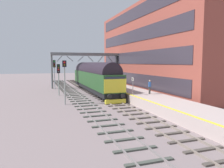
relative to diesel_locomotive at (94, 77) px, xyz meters
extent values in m
plane|color=gray|center=(0.00, -5.30, -2.49)|extent=(140.00, 140.00, 0.00)
cube|color=gray|center=(-0.72, -5.30, -2.41)|extent=(0.07, 60.00, 0.15)
cube|color=gray|center=(0.72, -5.30, -2.41)|extent=(0.07, 60.00, 0.15)
cube|color=#48413B|center=(0.00, -23.44, -2.44)|extent=(2.50, 0.26, 0.09)
cube|color=#48413B|center=(0.00, -22.04, -2.44)|extent=(2.50, 0.26, 0.09)
cube|color=#48413B|center=(0.00, -20.65, -2.44)|extent=(2.50, 0.26, 0.09)
cube|color=#48413B|center=(0.00, -19.25, -2.44)|extent=(2.50, 0.26, 0.09)
cube|color=#48413B|center=(0.00, -17.86, -2.44)|extent=(2.50, 0.26, 0.09)
cube|color=#48413B|center=(0.00, -16.46, -2.44)|extent=(2.50, 0.26, 0.09)
cube|color=#48413B|center=(0.00, -15.07, -2.44)|extent=(2.50, 0.26, 0.09)
cube|color=#48413B|center=(0.00, -13.67, -2.44)|extent=(2.50, 0.26, 0.09)
cube|color=#48413B|center=(0.00, -12.28, -2.44)|extent=(2.50, 0.26, 0.09)
cube|color=#48413B|center=(0.00, -10.88, -2.44)|extent=(2.50, 0.26, 0.09)
cube|color=#48413B|center=(0.00, -9.48, -2.44)|extent=(2.50, 0.26, 0.09)
cube|color=#48413B|center=(0.00, -8.09, -2.44)|extent=(2.50, 0.26, 0.09)
cube|color=#48413B|center=(0.00, -6.69, -2.44)|extent=(2.50, 0.26, 0.09)
cube|color=#48413B|center=(0.00, -5.30, -2.44)|extent=(2.50, 0.26, 0.09)
cube|color=#48413B|center=(0.00, -3.90, -2.44)|extent=(2.50, 0.26, 0.09)
cube|color=#48413B|center=(0.00, -2.51, -2.44)|extent=(2.50, 0.26, 0.09)
cube|color=#48413B|center=(0.00, -1.11, -2.44)|extent=(2.50, 0.26, 0.09)
cube|color=#48413B|center=(0.00, 0.28, -2.44)|extent=(2.50, 0.26, 0.09)
cube|color=#48413B|center=(0.00, 1.68, -2.44)|extent=(2.50, 0.26, 0.09)
cube|color=#48413B|center=(0.00, 3.07, -2.44)|extent=(2.50, 0.26, 0.09)
cube|color=#48413B|center=(0.00, 4.47, -2.44)|extent=(2.50, 0.26, 0.09)
cube|color=#48413B|center=(0.00, 5.86, -2.44)|extent=(2.50, 0.26, 0.09)
cube|color=#48413B|center=(0.00, 7.26, -2.44)|extent=(2.50, 0.26, 0.09)
cube|color=#48413B|center=(0.00, 8.65, -2.44)|extent=(2.50, 0.26, 0.09)
cube|color=#48413B|center=(0.00, 10.05, -2.44)|extent=(2.50, 0.26, 0.09)
cube|color=#48413B|center=(0.00, 11.45, -2.44)|extent=(2.50, 0.26, 0.09)
cube|color=#48413B|center=(0.00, 12.84, -2.44)|extent=(2.50, 0.26, 0.09)
cube|color=#48413B|center=(0.00, 14.24, -2.44)|extent=(2.50, 0.26, 0.09)
cube|color=#48413B|center=(0.00, 15.63, -2.44)|extent=(2.50, 0.26, 0.09)
cube|color=#48413B|center=(0.00, 17.03, -2.44)|extent=(2.50, 0.26, 0.09)
cube|color=#48413B|center=(0.00, 18.42, -2.44)|extent=(2.50, 0.26, 0.09)
cube|color=#48413B|center=(0.00, 19.82, -2.44)|extent=(2.50, 0.26, 0.09)
cube|color=#48413B|center=(0.00, 21.21, -2.44)|extent=(2.50, 0.26, 0.09)
cube|color=#48413B|center=(0.00, 22.61, -2.44)|extent=(2.50, 0.26, 0.09)
cube|color=#48413B|center=(0.00, 24.00, -2.44)|extent=(2.50, 0.26, 0.09)
cube|color=slate|center=(-4.13, -5.30, -2.41)|extent=(0.07, 60.00, 0.15)
cube|color=slate|center=(-2.70, -5.30, -2.41)|extent=(0.07, 60.00, 0.15)
cube|color=#41463F|center=(-3.41, -23.76, -2.44)|extent=(2.50, 0.26, 0.09)
cube|color=#41463F|center=(-3.41, -22.22, -2.44)|extent=(2.50, 0.26, 0.09)
cube|color=#41463F|center=(-3.41, -20.68, -2.44)|extent=(2.50, 0.26, 0.09)
cube|color=#41463F|center=(-3.41, -19.14, -2.44)|extent=(2.50, 0.26, 0.09)
cube|color=#41463F|center=(-3.41, -17.61, -2.44)|extent=(2.50, 0.26, 0.09)
cube|color=#41463F|center=(-3.41, -16.07, -2.44)|extent=(2.50, 0.26, 0.09)
cube|color=#41463F|center=(-3.41, -14.53, -2.44)|extent=(2.50, 0.26, 0.09)
cube|color=#41463F|center=(-3.41, -12.99, -2.44)|extent=(2.50, 0.26, 0.09)
cube|color=#41463F|center=(-3.41, -11.45, -2.44)|extent=(2.50, 0.26, 0.09)
cube|color=#41463F|center=(-3.41, -9.91, -2.44)|extent=(2.50, 0.26, 0.09)
cube|color=#41463F|center=(-3.41, -8.38, -2.44)|extent=(2.50, 0.26, 0.09)
cube|color=#41463F|center=(-3.41, -6.84, -2.44)|extent=(2.50, 0.26, 0.09)
cube|color=#41463F|center=(-3.41, -5.30, -2.44)|extent=(2.50, 0.26, 0.09)
cube|color=#41463F|center=(-3.41, -3.76, -2.44)|extent=(2.50, 0.26, 0.09)
cube|color=#41463F|center=(-3.41, -2.22, -2.44)|extent=(2.50, 0.26, 0.09)
cube|color=#41463F|center=(-3.41, -0.68, -2.44)|extent=(2.50, 0.26, 0.09)
cube|color=#41463F|center=(-3.41, 0.86, -2.44)|extent=(2.50, 0.26, 0.09)
cube|color=#41463F|center=(-3.41, 2.39, -2.44)|extent=(2.50, 0.26, 0.09)
cube|color=#41463F|center=(-3.41, 3.93, -2.44)|extent=(2.50, 0.26, 0.09)
cube|color=#41463F|center=(-3.41, 5.47, -2.44)|extent=(2.50, 0.26, 0.09)
cube|color=#41463F|center=(-3.41, 7.01, -2.44)|extent=(2.50, 0.26, 0.09)
cube|color=#41463F|center=(-3.41, 8.55, -2.44)|extent=(2.50, 0.26, 0.09)
cube|color=#41463F|center=(-3.41, 10.09, -2.44)|extent=(2.50, 0.26, 0.09)
cube|color=#41463F|center=(-3.41, 11.62, -2.44)|extent=(2.50, 0.26, 0.09)
cube|color=#41463F|center=(-3.41, 13.16, -2.44)|extent=(2.50, 0.26, 0.09)
cube|color=#41463F|center=(-3.41, 14.70, -2.44)|extent=(2.50, 0.26, 0.09)
cube|color=#41463F|center=(-3.41, 16.24, -2.44)|extent=(2.50, 0.26, 0.09)
cube|color=#41463F|center=(-3.41, 17.78, -2.44)|extent=(2.50, 0.26, 0.09)
cube|color=#41463F|center=(-3.41, 19.32, -2.44)|extent=(2.50, 0.26, 0.09)
cube|color=#41463F|center=(-3.41, 20.86, -2.44)|extent=(2.50, 0.26, 0.09)
cube|color=#41463F|center=(-3.41, 22.39, -2.44)|extent=(2.50, 0.26, 0.09)
cube|color=#41463F|center=(-3.41, 23.93, -2.44)|extent=(2.50, 0.26, 0.09)
cube|color=#BAA6A1|center=(3.60, -5.30, -1.99)|extent=(4.00, 44.00, 1.00)
cube|color=yellow|center=(1.75, -5.30, -1.48)|extent=(0.30, 44.00, 0.01)
cube|color=brown|center=(9.05, 0.32, 4.49)|extent=(4.78, 31.76, 13.95)
cube|color=#352E38|center=(6.63, 0.32, -0.57)|extent=(0.06, 29.22, 1.95)
cube|color=#352E38|center=(6.63, 0.32, 2.92)|extent=(0.06, 29.22, 1.95)
cube|color=#352E38|center=(6.63, 0.32, 6.41)|extent=(0.06, 29.22, 1.95)
cube|color=#352E38|center=(6.63, 0.32, 9.89)|extent=(0.06, 29.22, 1.95)
cube|color=black|center=(0.00, 0.04, -1.67)|extent=(2.56, 19.31, 0.60)
cube|color=#204820|center=(0.00, 0.04, -0.32)|extent=(2.70, 19.31, 2.10)
cylinder|color=black|center=(0.00, 0.04, 0.91)|extent=(2.56, 17.76, 2.57)
cube|color=yellow|center=(0.00, -9.66, -0.47)|extent=(2.65, 0.08, 1.58)
cube|color=#232D3D|center=(0.00, -9.64, 0.26)|extent=(2.38, 0.04, 0.64)
cube|color=#232D3D|center=(1.37, 0.04, -0.02)|extent=(0.04, 13.52, 0.44)
cylinder|color=black|center=(-0.75, -9.87, -1.57)|extent=(0.48, 0.35, 0.48)
cylinder|color=black|center=(0.75, -9.87, -1.57)|extent=(0.48, 0.35, 0.48)
cube|color=yellow|center=(0.00, -9.72, -2.20)|extent=(2.43, 0.36, 0.47)
cylinder|color=black|center=(0.00, -7.82, -1.97)|extent=(1.64, 1.04, 1.04)
cylinder|color=black|center=(0.00, -6.72, -1.97)|extent=(1.64, 1.04, 1.04)
cylinder|color=black|center=(0.00, -5.62, -1.97)|extent=(1.64, 1.04, 1.04)
cylinder|color=black|center=(0.00, 5.69, -1.97)|extent=(1.64, 1.04, 1.04)
cylinder|color=black|center=(0.00, 6.79, -1.97)|extent=(1.64, 1.04, 1.04)
cylinder|color=black|center=(0.00, 7.89, -1.97)|extent=(1.64, 1.04, 1.04)
cylinder|color=gray|center=(-5.43, -8.33, -0.05)|extent=(0.14, 0.14, 4.88)
cube|color=black|center=(-5.43, -8.39, 2.03)|extent=(0.44, 0.10, 0.71)
cylinder|color=red|center=(-5.43, -8.45, 2.19)|extent=(0.20, 0.06, 0.20)
cylinder|color=#53470A|center=(-5.43, -8.45, 1.91)|extent=(0.20, 0.06, 0.20)
cylinder|color=gray|center=(-5.43, -1.15, -0.27)|extent=(0.14, 0.14, 4.43)
cube|color=black|center=(-5.43, -1.21, 1.30)|extent=(0.44, 0.10, 1.27)
cylinder|color=#0A3E13|center=(-5.43, -1.27, 1.74)|extent=(0.20, 0.06, 0.20)
cylinder|color=#53470A|center=(-5.43, -1.27, 1.46)|extent=(0.20, 0.06, 0.20)
cylinder|color=red|center=(-5.43, -1.27, 1.18)|extent=(0.20, 0.06, 0.20)
cylinder|color=#50504E|center=(-5.43, -1.27, 0.90)|extent=(0.20, 0.06, 0.20)
cylinder|color=gray|center=(-5.43, 6.66, 0.05)|extent=(0.14, 0.14, 5.08)
cube|color=black|center=(-5.43, 6.60, 1.95)|extent=(0.44, 0.10, 1.27)
cylinder|color=green|center=(-5.43, 6.54, 2.39)|extent=(0.20, 0.06, 0.20)
cylinder|color=#50504E|center=(-5.43, 6.54, 2.11)|extent=(0.20, 0.06, 0.20)
cylinder|color=#500807|center=(-5.43, 6.54, 1.83)|extent=(0.20, 0.06, 0.20)
cylinder|color=#53470A|center=(-5.43, 6.54, 1.55)|extent=(0.20, 0.06, 0.20)
cylinder|color=slate|center=(1.91, -10.22, -0.50)|extent=(0.08, 0.08, 1.96)
cube|color=white|center=(1.88, -10.22, 0.30)|extent=(0.05, 0.44, 0.36)
cube|color=black|center=(1.85, -10.22, 0.30)|extent=(0.01, 0.20, 0.24)
cylinder|color=#353531|center=(4.04, -10.30, -1.06)|extent=(0.13, 0.13, 0.84)
cylinder|color=#353531|center=(4.06, -10.10, -1.06)|extent=(0.13, 0.13, 0.84)
cylinder|color=navy|center=(4.05, -10.20, -0.36)|extent=(0.36, 0.36, 0.56)
sphere|color=tan|center=(4.05, -10.20, 0.05)|extent=(0.22, 0.22, 0.22)
cylinder|color=navy|center=(4.03, -10.41, -0.36)|extent=(0.09, 0.09, 0.52)
cylinder|color=navy|center=(4.07, -9.99, -0.36)|extent=(0.09, 0.09, 0.52)
cylinder|color=slate|center=(-5.81, 7.52, 0.47)|extent=(0.36, 0.36, 5.92)
cylinder|color=slate|center=(6.50, 7.52, 0.47)|extent=(0.36, 0.36, 5.92)
cube|color=slate|center=(0.34, 7.52, 3.68)|extent=(12.71, 2.00, 0.50)
cylinder|color=slate|center=(-4.45, 7.52, 2.83)|extent=(1.00, 0.10, 1.12)
cylinder|color=slate|center=(-2.54, 7.52, 2.83)|extent=(1.16, 0.10, 0.95)
cylinder|color=slate|center=(-0.62, 7.52, 2.83)|extent=(1.11, 0.10, 1.00)
cylinder|color=slate|center=(1.30, 7.52, 2.83)|extent=(1.07, 0.10, 1.05)
cylinder|color=slate|center=(3.22, 7.52, 2.83)|extent=(1.01, 0.10, 1.11)
cylinder|color=slate|center=(5.14, 7.52, 2.83)|extent=(1.00, 0.10, 1.12)
camera|label=1|loc=(-8.20, -32.27, 2.17)|focal=34.59mm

